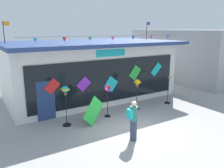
{
  "coord_description": "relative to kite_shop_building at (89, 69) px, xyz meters",
  "views": [
    {
      "loc": [
        -5.93,
        -7.62,
        4.47
      ],
      "look_at": [
        0.59,
        2.75,
        1.55
      ],
      "focal_mm": 36.98,
      "sensor_mm": 36.0,
      "label": 1
    }
  ],
  "objects": [
    {
      "name": "neighbour_building",
      "position": [
        11.29,
        0.51,
        0.32
      ],
      "size": [
        7.14,
        9.86,
        4.4
      ],
      "primitive_type": "cube",
      "color": "#99999E",
      "rests_on": "ground_plane"
    },
    {
      "name": "wind_spinner_far_left",
      "position": [
        -3.21,
        -4.01,
        -0.45
      ],
      "size": [
        0.4,
        0.4,
        1.94
      ],
      "color": "black",
      "rests_on": "ground_plane"
    },
    {
      "name": "person_near_camera",
      "position": [
        -1.45,
        -6.87,
        -0.99
      ],
      "size": [
        0.45,
        0.34,
        1.68
      ],
      "rotation": [
        0.0,
        0.0,
        1.53
      ],
      "color": "#333D56",
      "rests_on": "ground_plane"
    },
    {
      "name": "wind_spinner_center_left",
      "position": [
        1.04,
        -3.93,
        -0.57
      ],
      "size": [
        0.36,
        0.36,
        1.75
      ],
      "color": "black",
      "rests_on": "ground_plane"
    },
    {
      "name": "wind_spinner_left",
      "position": [
        -0.99,
        -4.09,
        -0.62
      ],
      "size": [
        0.43,
        0.31,
        1.78
      ],
      "color": "black",
      "rests_on": "ground_plane"
    },
    {
      "name": "ground_plane",
      "position": [
        -0.91,
        -6.19,
        -1.88
      ],
      "size": [
        80.0,
        80.0,
        0.0
      ],
      "primitive_type": "plane",
      "color": "#9E9B99"
    },
    {
      "name": "kite_shop_building",
      "position": [
        0.0,
        0.0,
        0.0
      ],
      "size": [
        10.92,
        6.51,
        5.01
      ],
      "color": "silver",
      "rests_on": "ground_plane"
    },
    {
      "name": "wind_spinner_center_right",
      "position": [
        3.43,
        -4.11,
        -0.8
      ],
      "size": [
        0.57,
        0.37,
        1.72
      ],
      "color": "black",
      "rests_on": "ground_plane"
    },
    {
      "name": "display_kite_on_ground",
      "position": [
        -2.06,
        -4.53,
        -1.21
      ],
      "size": [
        1.35,
        0.46,
        1.35
      ],
      "primitive_type": "cube",
      "rotation": [
        -0.35,
        0.79,
        0.0
      ],
      "color": "green",
      "rests_on": "ground_plane"
    }
  ]
}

